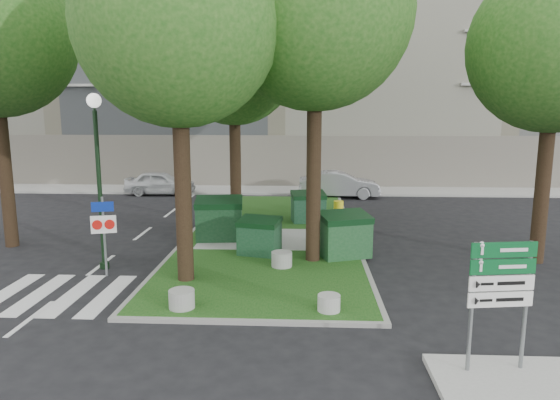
# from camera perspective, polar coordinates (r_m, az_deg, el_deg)

# --- Properties ---
(ground) EXTENTS (120.00, 120.00, 0.00)m
(ground) POSITION_cam_1_polar(r_m,az_deg,el_deg) (11.57, -6.16, -13.73)
(ground) COLOR black
(ground) RESTS_ON ground
(median_island) EXTENTS (6.00, 16.00, 0.12)m
(median_island) POSITION_cam_1_polar(r_m,az_deg,el_deg) (19.05, -0.93, -3.85)
(median_island) COLOR #154413
(median_island) RESTS_ON ground
(median_kerb) EXTENTS (6.30, 16.30, 0.10)m
(median_kerb) POSITION_cam_1_polar(r_m,az_deg,el_deg) (19.05, -0.93, -3.88)
(median_kerb) COLOR gray
(median_kerb) RESTS_ON ground
(building_sidewalk) EXTENTS (42.00, 3.00, 0.12)m
(building_sidewalk) POSITION_cam_1_polar(r_m,az_deg,el_deg) (29.36, -0.55, 1.12)
(building_sidewalk) COLOR #999993
(building_sidewalk) RESTS_ON ground
(zebra_crossing) EXTENTS (5.00, 3.00, 0.01)m
(zebra_crossing) POSITION_cam_1_polar(r_m,az_deg,el_deg) (13.95, -20.81, -10.09)
(zebra_crossing) COLOR silver
(zebra_crossing) RESTS_ON ground
(apartment_building) EXTENTS (41.00, 12.00, 16.00)m
(apartment_building) POSITION_cam_1_polar(r_m,az_deg,el_deg) (36.64, 0.15, 15.38)
(apartment_building) COLOR tan
(apartment_building) RESTS_ON ground
(tree_median_near_left) EXTENTS (5.20, 5.20, 10.53)m
(tree_median_near_left) POSITION_cam_1_polar(r_m,az_deg,el_deg) (13.63, -11.29, 21.15)
(tree_median_near_left) COLOR black
(tree_median_near_left) RESTS_ON ground
(tree_median_mid) EXTENTS (4.80, 4.80, 9.99)m
(tree_median_mid) POSITION_cam_1_polar(r_m,az_deg,el_deg) (19.81, -5.04, 16.81)
(tree_median_mid) COLOR black
(tree_median_mid) RESTS_ON ground
(tree_median_far) EXTENTS (5.80, 5.80, 11.93)m
(tree_median_far) POSITION_cam_1_polar(r_m,az_deg,el_deg) (22.80, 4.48, 19.33)
(tree_median_far) COLOR black
(tree_median_far) RESTS_ON ground
(tree_street_right) EXTENTS (5.00, 5.00, 10.06)m
(tree_street_right) POSITION_cam_1_polar(r_m,az_deg,el_deg) (17.31, 29.30, 16.57)
(tree_street_right) COLOR black
(tree_street_right) RESTS_ON ground
(dumpster_a) EXTENTS (1.77, 1.33, 1.54)m
(dumpster_a) POSITION_cam_1_polar(r_m,az_deg,el_deg) (17.95, -6.96, -2.19)
(dumpster_a) COLOR #0E3317
(dumpster_a) RESTS_ON median_island
(dumpster_b) EXTENTS (1.48, 1.20, 1.21)m
(dumpster_b) POSITION_cam_1_polar(r_m,az_deg,el_deg) (16.06, -2.37, -4.18)
(dumpster_b) COLOR #10381E
(dumpster_b) RESTS_ON median_island
(dumpster_c) EXTENTS (1.53, 1.20, 1.28)m
(dumpster_c) POSITION_cam_1_polar(r_m,az_deg,el_deg) (20.72, 3.26, -0.81)
(dumpster_c) COLOR #103520
(dumpster_c) RESTS_ON median_island
(dumpster_d) EXTENTS (1.81, 1.53, 1.44)m
(dumpster_d) POSITION_cam_1_polar(r_m,az_deg,el_deg) (15.91, 7.37, -3.99)
(dumpster_d) COLOR #14411C
(dumpster_d) RESTS_ON median_island
(bollard_left) EXTENTS (0.60, 0.60, 0.43)m
(bollard_left) POSITION_cam_1_polar(r_m,az_deg,el_deg) (12.11, -11.17, -11.03)
(bollard_left) COLOR #989994
(bollard_left) RESTS_ON median_island
(bollard_right) EXTENTS (0.53, 0.53, 0.38)m
(bollard_right) POSITION_cam_1_polar(r_m,az_deg,el_deg) (11.80, 5.61, -11.62)
(bollard_right) COLOR #ACACA7
(bollard_right) RESTS_ON median_island
(bollard_mid) EXTENTS (0.62, 0.62, 0.44)m
(bollard_mid) POSITION_cam_1_polar(r_m,az_deg,el_deg) (14.88, 0.20, -6.77)
(bollard_mid) COLOR gray
(bollard_mid) RESTS_ON median_island
(litter_bin) EXTENTS (0.42, 0.42, 0.73)m
(litter_bin) POSITION_cam_1_polar(r_m,az_deg,el_deg) (21.64, 6.70, -1.06)
(litter_bin) COLOR yellow
(litter_bin) RESTS_ON median_island
(street_lamp) EXTENTS (0.41, 0.41, 5.17)m
(street_lamp) POSITION_cam_1_polar(r_m,az_deg,el_deg) (15.44, -20.10, 4.25)
(street_lamp) COLOR black
(street_lamp) RESTS_ON ground
(traffic_sign_pole) EXTENTS (0.68, 0.21, 2.31)m
(traffic_sign_pole) POSITION_cam_1_polar(r_m,az_deg,el_deg) (14.93, -19.49, -2.79)
(traffic_sign_pole) COLOR slate
(traffic_sign_pole) RESTS_ON ground
(directional_sign) EXTENTS (1.17, 0.22, 2.35)m
(directional_sign) POSITION_cam_1_polar(r_m,az_deg,el_deg) (9.59, 23.90, -8.94)
(directional_sign) COLOR slate
(directional_sign) RESTS_ON sidewalk_corner
(car_white) EXTENTS (3.94, 1.67, 1.33)m
(car_white) POSITION_cam_1_polar(r_m,az_deg,el_deg) (28.92, -13.49, 1.92)
(car_white) COLOR silver
(car_white) RESTS_ON ground
(car_silver) EXTENTS (4.36, 1.53, 1.44)m
(car_silver) POSITION_cam_1_polar(r_m,az_deg,el_deg) (27.34, 6.76, 1.77)
(car_silver) COLOR #93959B
(car_silver) RESTS_ON ground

